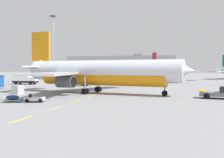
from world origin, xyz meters
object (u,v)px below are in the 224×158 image
object	(u,v)px
uld_cargo_container	(18,90)
apron_light_mast_near	(53,40)
catering_truck	(24,79)
fuel_service_truck	(76,80)
pushback_tug	(222,93)
airliner_foreground	(98,72)
airliner_far_center	(166,71)
baggage_train	(2,98)

from	to	relation	value
uld_cargo_container	apron_light_mast_near	size ratio (longest dim) A/B	0.08
catering_truck	uld_cargo_container	size ratio (longest dim) A/B	3.70
fuel_service_truck	pushback_tug	bearing A→B (deg)	-35.60
airliner_foreground	catering_truck	xyz separation A→B (m)	(-28.66, 21.35, -2.30)
airliner_foreground	pushback_tug	distance (m)	21.64
airliner_far_center	apron_light_mast_near	world-z (taller)	apron_light_mast_near
baggage_train	uld_cargo_container	size ratio (longest dim) A/B	6.00
fuel_service_truck	apron_light_mast_near	bearing A→B (deg)	127.21
airliner_foreground	airliner_far_center	world-z (taller)	airliner_foreground
airliner_far_center	uld_cargo_container	xyz separation A→B (m)	(-24.53, -55.78, -2.78)
catering_truck	fuel_service_truck	world-z (taller)	same
apron_light_mast_near	airliner_foreground	bearing A→B (deg)	-55.28
pushback_tug	apron_light_mast_near	world-z (taller)	apron_light_mast_near
airliner_foreground	fuel_service_truck	distance (m)	23.03
pushback_tug	apron_light_mast_near	bearing A→B (deg)	137.03
baggage_train	uld_cargo_container	xyz separation A→B (m)	(-4.46, 10.72, 0.27)
pushback_tug	catering_truck	distance (m)	55.82
apron_light_mast_near	baggage_train	bearing A→B (deg)	-70.56
catering_truck	apron_light_mast_near	distance (m)	26.26
airliner_foreground	fuel_service_truck	xyz separation A→B (m)	(-11.93, 19.56, -2.30)
fuel_service_truck	uld_cargo_container	size ratio (longest dim) A/B	3.73
catering_truck	fuel_service_truck	bearing A→B (deg)	-6.12
pushback_tug	uld_cargo_container	world-z (taller)	pushback_tug
fuel_service_truck	uld_cargo_container	world-z (taller)	fuel_service_truck
airliner_far_center	baggage_train	xyz separation A→B (m)	(-20.08, -66.49, -3.04)
catering_truck	apron_light_mast_near	world-z (taller)	apron_light_mast_near
fuel_service_truck	baggage_train	xyz separation A→B (m)	(2.51, -35.08, -1.11)
airliner_far_center	fuel_service_truck	world-z (taller)	airliner_far_center
airliner_foreground	airliner_far_center	distance (m)	52.08
airliner_foreground	fuel_service_truck	size ratio (longest dim) A/B	4.81
airliner_foreground	uld_cargo_container	bearing A→B (deg)	-160.91
fuel_service_truck	baggage_train	size ratio (longest dim) A/B	0.62
airliner_foreground	apron_light_mast_near	xyz separation A→B (m)	(-30.38, 43.85, 11.14)
airliner_far_center	uld_cargo_container	world-z (taller)	airliner_far_center
uld_cargo_container	catering_truck	bearing A→B (deg)	119.48
airliner_far_center	fuel_service_truck	size ratio (longest dim) A/B	4.20
catering_truck	baggage_train	distance (m)	41.61
airliner_foreground	apron_light_mast_near	distance (m)	54.50
airliner_foreground	airliner_far_center	xyz separation A→B (m)	(10.66, 50.97, -0.37)
uld_cargo_container	fuel_service_truck	bearing A→B (deg)	85.45
catering_truck	fuel_service_truck	xyz separation A→B (m)	(16.73, -1.79, 0.00)
catering_truck	airliner_foreground	bearing A→B (deg)	-36.69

